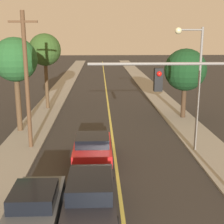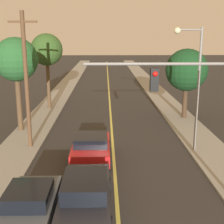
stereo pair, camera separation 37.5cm
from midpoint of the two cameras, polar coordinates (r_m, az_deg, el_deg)
road_surface at (r=42.90m, az=-0.41°, el=5.02°), size 8.76×80.00×0.01m
sidewalk_left at (r=43.17m, az=-7.93°, el=5.02°), size 2.50×80.00×0.12m
sidewalk_right at (r=43.34m, az=7.08°, el=5.08°), size 2.50×80.00×0.12m
car_near_lane_front at (r=12.29m, az=-3.98°, el=-14.70°), size 1.99×4.85×1.49m
car_near_lane_second at (r=16.92m, az=-3.20°, el=-6.44°), size 2.11×3.95×1.46m
car_outer_lane_front at (r=11.91m, az=-13.83°, el=-16.24°), size 1.87×3.85×1.47m
traffic_signal_mast at (r=12.81m, az=16.34°, el=1.86°), size 6.14×0.42×5.70m
streetlamp_right at (r=17.87m, az=15.14°, el=6.75°), size 1.57×0.36×6.94m
utility_pole_left at (r=18.56m, az=-14.86°, el=5.88°), size 1.60×0.24×7.83m
tree_left_near at (r=22.07m, az=-16.69°, el=9.05°), size 2.95×2.95×6.41m
tree_left_far at (r=28.57m, az=-11.47°, el=11.00°), size 2.81×2.81×6.67m
tree_right_near at (r=25.37m, az=13.91°, el=7.42°), size 3.31×3.31×5.51m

